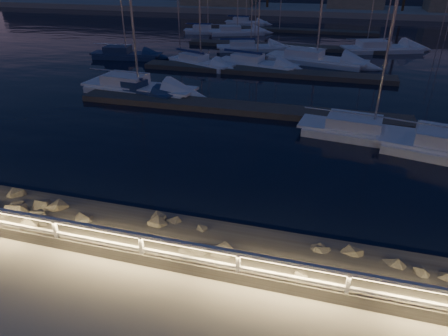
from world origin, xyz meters
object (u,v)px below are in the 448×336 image
Objects in this scene: guard_rail at (109,236)px; sailboat_b at (136,87)px; sailboat_a at (137,90)px; sailboat_j at (199,62)px; sailboat_m at (245,22)px; sailboat_n at (236,31)px; sailboat_c at (368,131)px; sailboat_e at (125,54)px; sailboat_l at (314,58)px; sailboat_g at (249,47)px; sailboat_f at (255,63)px; sailboat_k at (380,48)px; sailboat_i at (207,30)px.

guard_rail is 19.63m from sailboat_b.
sailboat_a is 0.91× the size of sailboat_j.
sailboat_m is 0.84× the size of sailboat_n.
sailboat_c is at bearing -19.25° from sailboat_j.
sailboat_l is at bearing 1.73° from sailboat_e.
sailboat_l is (12.04, 13.50, -0.02)m from sailboat_b.
sailboat_g reaches higher than guard_rail.
sailboat_e is 13.53m from sailboat_f.
sailboat_f is 1.02× the size of sailboat_g.
sailboat_e is at bearing -105.82° from sailboat_m.
sailboat_c is at bearing -79.34° from sailboat_g.
sailboat_k is at bearing -43.31° from sailboat_n.
sailboat_a is 18.83m from sailboat_g.
sailboat_e is at bearing 126.16° from sailboat_b.
sailboat_e is 8.45m from sailboat_j.
sailboat_n is (-6.24, 17.54, -0.00)m from sailboat_f.
sailboat_l reaches higher than sailboat_k.
guard_rail is at bearing -69.89° from sailboat_e.
sailboat_a is at bearing -120.59° from sailboat_g.
sailboat_f is at bearing -77.48° from sailboat_m.
sailboat_l reaches higher than sailboat_b.
sailboat_a is 0.79× the size of sailboat_c.
sailboat_b reaches higher than sailboat_c.
sailboat_b is 1.14× the size of sailboat_f.
sailboat_b reaches higher than sailboat_i.
sailboat_l is (3.90, 31.35, -0.92)m from guard_rail.
sailboat_f is 0.87× the size of sailboat_k.
sailboat_m is (-0.21, 37.15, -0.07)m from sailboat_b.
sailboat_e is 13.42m from sailboat_g.
sailboat_k reaches higher than sailboat_n.
sailboat_a is at bearing 114.30° from guard_rail.
sailboat_m is (-12.25, 23.65, -0.05)m from sailboat_l.
sailboat_g is 1.08× the size of sailboat_j.
sailboat_b reaches higher than sailboat_n.
sailboat_j reaches higher than sailboat_m.
sailboat_k reaches higher than sailboat_f.
sailboat_e is 17.38m from sailboat_i.
sailboat_a is 0.85× the size of sailboat_g.
sailboat_c is at bearing -62.84° from sailboat_l.
sailboat_f reaches higher than sailboat_g.
sailboat_g is (4.39, 18.31, 0.00)m from sailboat_a.
sailboat_g is 12.63m from sailboat_i.
guard_rail is 3.74× the size of sailboat_j.
sailboat_e is 27.21m from sailboat_k.
sailboat_m is (-7.16, 26.96, -0.02)m from sailboat_f.
sailboat_c is at bearing -68.05° from sailboat_i.
sailboat_j is 0.80× the size of sailboat_k.
sailboat_b reaches higher than sailboat_a.
sailboat_l is 1.25× the size of sailboat_n.
sailboat_f is 6.07m from sailboat_l.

